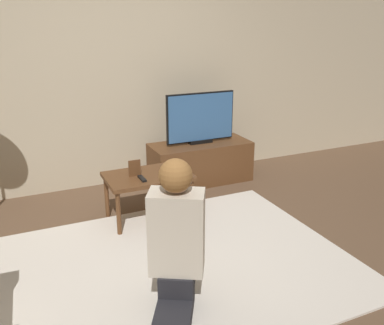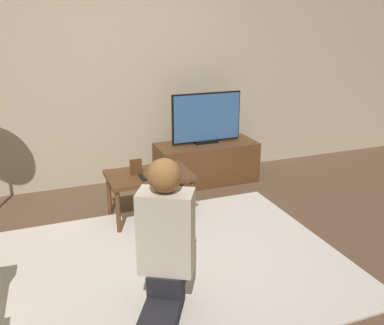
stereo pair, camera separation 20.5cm
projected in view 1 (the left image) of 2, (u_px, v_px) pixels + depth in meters
ground_plane at (174, 267)px, 3.24m from camera, size 10.00×10.00×0.00m
wall_back at (103, 67)px, 4.48m from camera, size 10.00×0.06×2.60m
rug at (174, 266)px, 3.24m from camera, size 2.67×2.03×0.02m
tv_stand at (200, 162)px, 4.86m from camera, size 1.13×0.48×0.46m
tv at (200, 118)px, 4.70m from camera, size 0.80×0.08×0.57m
coffee_table at (148, 180)px, 3.90m from camera, size 0.76×0.50×0.44m
person_kneeling at (176, 235)px, 2.64m from camera, size 0.59×0.79×1.01m
picture_frame at (135, 168)px, 3.82m from camera, size 0.11×0.01×0.15m
remote at (142, 179)px, 3.76m from camera, size 0.04×0.15×0.02m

